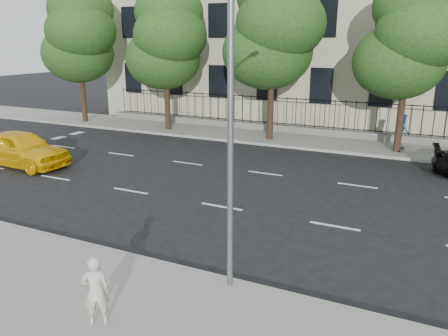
{
  "coord_description": "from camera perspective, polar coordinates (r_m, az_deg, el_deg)",
  "views": [
    {
      "loc": [
        6.29,
        -10.65,
        5.7
      ],
      "look_at": [
        -0.16,
        3.0,
        1.29
      ],
      "focal_mm": 35.0,
      "sensor_mm": 36.0,
      "label": 1
    }
  ],
  "objects": [
    {
      "name": "tree_d",
      "position": [
        24.04,
        23.17,
        15.36
      ],
      "size": [
        5.34,
        4.94,
        8.84
      ],
      "color": "#382619",
      "rests_on": "far_sidewalk"
    },
    {
      "name": "near_sidewalk",
      "position": [
        10.74,
        -16.01,
        -16.01
      ],
      "size": [
        60.0,
        4.0,
        0.15
      ],
      "primitive_type": "cube",
      "color": "gray",
      "rests_on": "ground"
    },
    {
      "name": "tree_a",
      "position": [
        32.73,
        -18.31,
        16.25
      ],
      "size": [
        5.71,
        5.31,
        9.39
      ],
      "color": "#382619",
      "rests_on": "far_sidewalk"
    },
    {
      "name": "street_light",
      "position": [
        9.67,
        2.23,
        13.0
      ],
      "size": [
        0.25,
        3.32,
        8.05
      ],
      "color": "slate",
      "rests_on": "near_sidewalk"
    },
    {
      "name": "crosswalk",
      "position": [
        26.01,
        -27.09,
        1.82
      ],
      "size": [
        0.5,
        12.1,
        0.01
      ],
      "primitive_type": null,
      "color": "silver",
      "rests_on": "ground"
    },
    {
      "name": "far_sidewalk",
      "position": [
        26.05,
        10.72,
        3.53
      ],
      "size": [
        60.0,
        4.0,
        0.15
      ],
      "primitive_type": "cube",
      "color": "gray",
      "rests_on": "ground"
    },
    {
      "name": "iron_fence",
      "position": [
        27.55,
        11.7,
        5.38
      ],
      "size": [
        30.0,
        0.5,
        2.2
      ],
      "color": "slate",
      "rests_on": "far_sidewalk"
    },
    {
      "name": "ground",
      "position": [
        13.61,
        -4.86,
        -8.53
      ],
      "size": [
        120.0,
        120.0,
        0.0
      ],
      "primitive_type": "plane",
      "color": "black",
      "rests_on": "ground"
    },
    {
      "name": "woman_near",
      "position": [
        9.42,
        -16.43,
        -15.13
      ],
      "size": [
        0.64,
        0.62,
        1.48
      ],
      "primitive_type": "imported",
      "rotation": [
        0.0,
        0.0,
        3.83
      ],
      "color": "beige",
      "rests_on": "near_sidewalk"
    },
    {
      "name": "yellow_taxi",
      "position": [
        22.59,
        -25.0,
        2.32
      ],
      "size": [
        4.99,
        2.12,
        1.68
      ],
      "primitive_type": "imported",
      "rotation": [
        0.0,
        0.0,
        1.54
      ],
      "color": "yellow",
      "rests_on": "ground"
    },
    {
      "name": "lane_markings",
      "position": [
        17.58,
        2.9,
        -2.64
      ],
      "size": [
        49.6,
        4.62,
        0.01
      ],
      "primitive_type": null,
      "color": "silver",
      "rests_on": "ground"
    },
    {
      "name": "tree_b",
      "position": [
        28.44,
        -7.46,
        16.44
      ],
      "size": [
        5.53,
        5.12,
        8.97
      ],
      "color": "#382619",
      "rests_on": "far_sidewalk"
    },
    {
      "name": "tree_c",
      "position": [
        25.4,
        6.62,
        17.78
      ],
      "size": [
        5.89,
        5.5,
        9.8
      ],
      "color": "#382619",
      "rests_on": "far_sidewalk"
    },
    {
      "name": "pedestrian_far",
      "position": [
        25.27,
        22.21,
        4.51
      ],
      "size": [
        0.96,
        1.08,
        1.84
      ],
      "primitive_type": "imported",
      "rotation": [
        0.0,
        0.0,
        1.92
      ],
      "color": "navy",
      "rests_on": "far_sidewalk"
    }
  ]
}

